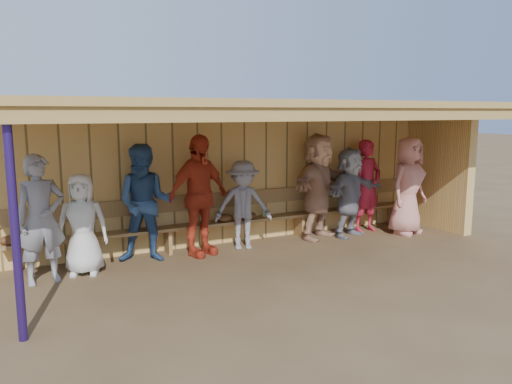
% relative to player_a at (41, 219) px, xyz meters
% --- Properties ---
extents(ground, '(90.00, 90.00, 0.00)m').
position_rel_player_a_xyz_m(ground, '(3.26, -0.43, -0.90)').
color(ground, brown).
rests_on(ground, ground).
extents(player_a, '(0.72, 0.54, 1.79)m').
position_rel_player_a_xyz_m(player_a, '(0.00, 0.00, 0.00)').
color(player_a, gray).
rests_on(player_a, ground).
extents(player_b, '(0.84, 0.67, 1.48)m').
position_rel_player_a_xyz_m(player_b, '(0.55, 0.13, -0.15)').
color(player_b, silver).
rests_on(player_b, ground).
extents(player_c, '(1.10, 0.99, 1.86)m').
position_rel_player_a_xyz_m(player_c, '(1.54, 0.36, 0.04)').
color(player_c, '#2F4F81').
rests_on(player_c, ground).
extents(player_d, '(1.27, 0.86, 2.00)m').
position_rel_player_a_xyz_m(player_d, '(2.40, 0.30, 0.10)').
color(player_d, red).
rests_on(player_d, ground).
extents(player_e, '(1.12, 0.85, 1.53)m').
position_rel_player_a_xyz_m(player_e, '(3.22, 0.34, -0.13)').
color(player_e, gray).
rests_on(player_e, ground).
extents(player_f, '(1.90, 1.29, 1.97)m').
position_rel_player_a_xyz_m(player_f, '(4.78, 0.35, 0.09)').
color(player_f, tan).
rests_on(player_f, ground).
extents(player_g, '(0.71, 0.52, 1.81)m').
position_rel_player_a_xyz_m(player_g, '(5.94, 0.38, 0.01)').
color(player_g, '#AE1B31').
rests_on(player_g, ground).
extents(player_h, '(1.04, 0.80, 1.88)m').
position_rel_player_a_xyz_m(player_h, '(6.51, -0.14, 0.04)').
color(player_h, tan).
rests_on(player_h, ground).
extents(player_extra, '(1.66, 1.00, 1.70)m').
position_rel_player_a_xyz_m(player_extra, '(5.39, 0.20, -0.04)').
color(player_extra, gray).
rests_on(player_extra, ground).
extents(dugout_structure, '(8.80, 3.20, 2.50)m').
position_rel_player_a_xyz_m(dugout_structure, '(3.64, 0.25, 0.80)').
color(dugout_structure, '#DDAF5E').
rests_on(dugout_structure, ground).
extents(bench, '(7.60, 0.34, 0.93)m').
position_rel_player_a_xyz_m(bench, '(3.26, 0.68, -0.37)').
color(bench, '#9E7643').
rests_on(bench, ground).
extents(dugout_equipment, '(7.52, 0.62, 0.80)m').
position_rel_player_a_xyz_m(dugout_equipment, '(2.84, 0.55, -0.41)').
color(dugout_equipment, orange).
rests_on(dugout_equipment, ground).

